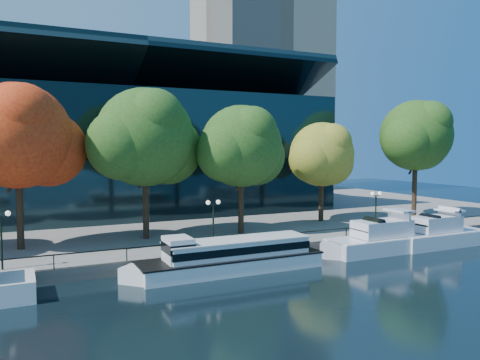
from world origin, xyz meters
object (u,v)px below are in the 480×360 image
cruiser_far (436,234)px  tour_boat (227,256)px  cruiser_near (383,239)px  tree_1 (20,138)px  tree_3 (243,148)px  tree_2 (147,139)px  tree_5 (417,137)px  lamp_2 (376,202)px  lamp_1 (213,213)px  tree_4 (323,156)px  lamp_0 (1,226)px

cruiser_far → tour_boat: bearing=179.7°
cruiser_near → tree_1: size_ratio=0.95×
tree_3 → tour_boat: bearing=-121.9°
tour_boat → tree_2: tree_2 is taller
tree_5 → lamp_2: (-11.71, -6.26, -6.60)m
tour_boat → cruiser_near: size_ratio=1.21×
cruiser_near → lamp_1: size_ratio=3.20×
tour_boat → lamp_1: (0.40, 3.78, 2.73)m
cruiser_near → lamp_2: bearing=56.8°
tour_boat → cruiser_near: 15.22m
tree_5 → tree_1: bearing=179.7°
cruiser_near → tree_3: (-9.63, 8.79, 8.13)m
tree_4 → tree_2: bearing=-175.3°
lamp_0 → cruiser_near: bearing=-6.7°
tree_2 → tree_3: (8.97, -1.37, -0.78)m
cruiser_far → lamp_1: bearing=169.5°
tree_4 → lamp_2: 9.38m
tour_boat → tree_2: size_ratio=1.13×
tour_boat → lamp_2: bearing=12.2°
tree_4 → lamp_0: tree_4 is taller
tree_4 → tour_boat: bearing=-144.9°
tree_5 → tour_boat: bearing=-161.1°
cruiser_near → tree_3: 15.37m
tree_1 → lamp_1: bearing=-24.6°
lamp_2 → tree_4: bearing=93.1°
tree_3 → tree_4: bearing=14.9°
tree_5 → lamp_2: size_ratio=3.47×
tree_2 → lamp_1: size_ratio=3.40×
cruiser_far → lamp_2: 6.20m
tree_1 → lamp_2: (31.38, -6.51, -6.11)m
tree_3 → lamp_1: tree_3 is taller
tree_1 → tree_2: size_ratio=0.99×
lamp_0 → tree_5: bearing=8.0°
tree_1 → cruiser_far: bearing=-16.4°
lamp_0 → cruiser_far: bearing=-6.1°
cruiser_far → tree_5: 15.89m
cruiser_near → lamp_0: bearing=173.3°
lamp_0 → lamp_1: 15.57m
tree_4 → cruiser_near: bearing=-99.1°
cruiser_far → tree_1: bearing=163.6°
cruiser_far → tree_1: (-35.30, 10.41, 8.92)m
tree_4 → lamp_0: bearing=-165.6°
tree_3 → tree_5: size_ratio=0.89×
tour_boat → lamp_2: lamp_2 is taller
cruiser_far → tree_5: bearing=52.5°
tree_2 → tree_4: 20.63m
cruiser_near → tree_3: bearing=137.6°
tour_boat → cruiser_far: bearing=-0.3°
lamp_0 → tree_2: bearing=29.1°
cruiser_far → lamp_0: 36.97m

